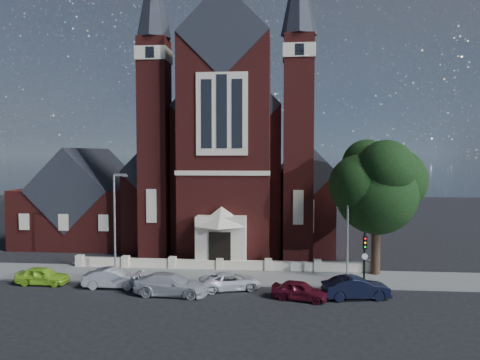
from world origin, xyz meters
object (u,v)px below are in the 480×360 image
object	(u,v)px
street_lamp_left	(116,218)
car_navy	(356,288)
car_lime_van	(43,276)
car_dark_red	(300,290)
car_silver_a	(113,278)
car_silver_b	(171,284)
street_tree	(379,188)
street_lamp_right	(349,221)
traffic_signal	(365,252)
car_white_suv	(230,281)
parish_hall	(89,205)
church	(238,166)

from	to	relation	value
street_lamp_left	car_navy	xyz separation A→B (m)	(17.92, -4.23, -3.86)
car_lime_van	car_dark_red	xyz separation A→B (m)	(18.76, -1.99, -0.02)
car_silver_a	car_silver_b	xyz separation A→B (m)	(4.53, -1.33, 0.05)
street_tree	street_lamp_right	world-z (taller)	street_tree
street_lamp_left	traffic_signal	bearing A→B (deg)	-4.76
traffic_signal	car_silver_b	world-z (taller)	traffic_signal
street_tree	traffic_signal	distance (m)	5.70
car_lime_van	car_white_suv	size ratio (longest dim) A/B	0.88
car_lime_van	car_white_suv	distance (m)	13.95
street_lamp_left	car_white_suv	size ratio (longest dim) A/B	1.85
car_silver_a	car_white_suv	size ratio (longest dim) A/B	0.97
car_lime_van	street_lamp_left	bearing A→B (deg)	-58.17
car_lime_van	street_lamp_right	bearing A→B (deg)	-82.58
parish_hall	street_lamp_right	distance (m)	29.62
parish_hall	street_tree	size ratio (longest dim) A/B	1.14
parish_hall	car_lime_van	size ratio (longest dim) A/B	3.19
street_lamp_left	parish_hall	bearing A→B (deg)	120.02
car_white_suv	car_lime_van	bearing A→B (deg)	70.81
parish_hall	car_navy	xyz separation A→B (m)	(26.01, -18.23, -3.28)
car_dark_red	car_navy	xyz separation A→B (m)	(3.75, 0.58, 0.10)
street_lamp_right	car_lime_van	size ratio (longest dim) A/B	2.11
street_tree	traffic_signal	world-z (taller)	street_tree
street_lamp_left	car_dark_red	bearing A→B (deg)	-18.73
car_white_suv	street_tree	bearing A→B (deg)	-86.65
traffic_signal	parish_hall	bearing A→B (deg)	150.02
parish_hall	car_navy	size ratio (longest dim) A/B	2.74
parish_hall	car_white_suv	size ratio (longest dim) A/B	2.79
parish_hall	street_lamp_left	world-z (taller)	parish_hall
street_tree	car_silver_b	world-z (taller)	street_tree
street_tree	street_lamp_left	world-z (taller)	street_tree
street_lamp_right	car_dark_red	distance (m)	7.31
church	car_navy	xyz separation A→B (m)	(10.01, -23.17, -7.45)
street_lamp_right	traffic_signal	distance (m)	2.71
street_lamp_left	car_silver_a	bearing A→B (deg)	-73.73
church	street_lamp_right	size ratio (longest dim) A/B	4.31
car_white_suv	car_dark_red	distance (m)	5.19
car_silver_b	street_tree	bearing A→B (deg)	-63.87
church	street_lamp_right	xyz separation A→B (m)	(10.09, -18.94, -3.59)
car_silver_a	car_lime_van	bearing A→B (deg)	84.06
church	traffic_signal	distance (m)	23.94
traffic_signal	car_silver_b	xyz separation A→B (m)	(-13.45, -2.95, -1.84)
street_lamp_left	car_silver_a	distance (m)	5.13
church	street_lamp_right	world-z (taller)	church
church	street_tree	bearing A→B (deg)	-53.83
street_tree	traffic_signal	size ratio (longest dim) A/B	2.67
street_lamp_right	car_navy	distance (m)	5.73
car_lime_van	car_navy	xyz separation A→B (m)	(22.51, -1.42, 0.08)
car_silver_b	car_navy	world-z (taller)	car_silver_b
church	car_lime_van	world-z (taller)	church
street_lamp_right	traffic_signal	xyz separation A→B (m)	(0.91, -1.57, -2.02)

